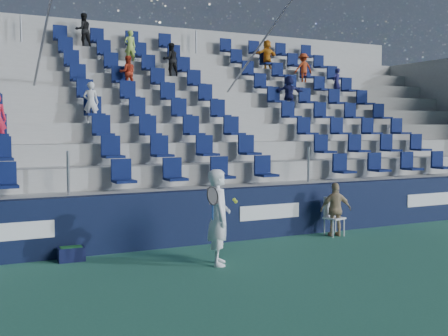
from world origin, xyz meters
The scene contains 7 objects.
ground centered at (0.00, 0.00, 0.00)m, with size 70.00×70.00×0.00m, color #2E6C54.
sponsor_wall centered at (0.00, 3.15, 0.60)m, with size 24.00×0.32×1.20m.
grandstand centered at (0.00, 8.24, 2.14)m, with size 24.00×8.17×6.63m.
tennis_player centered at (-0.70, 1.20, 0.91)m, with size 0.73×0.77×1.81m.
line_judge_chair centered at (3.03, 2.65, 0.53)m, with size 0.49×0.51×0.93m.
line_judge centered at (3.03, 2.50, 0.64)m, with size 0.75×0.31×1.28m, color tan.
ball_bin centered at (-3.14, 2.75, 0.15)m, with size 0.51×0.35×0.28m.
Camera 1 is at (-5.28, -8.15, 2.56)m, focal length 45.00 mm.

